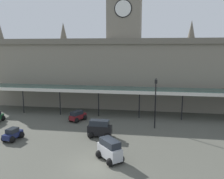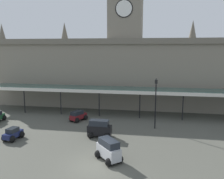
# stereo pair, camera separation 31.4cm
# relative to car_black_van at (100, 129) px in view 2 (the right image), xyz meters

# --- Properties ---
(ground_plane) EXTENTS (140.00, 140.00, 0.00)m
(ground_plane) POSITION_rel_car_black_van_xyz_m (0.96, -5.91, -0.81)
(ground_plane) COLOR #4D4D44
(station_building) EXTENTS (42.74, 6.48, 17.73)m
(station_building) POSITION_rel_car_black_van_xyz_m (0.96, 14.11, 4.91)
(station_building) COLOR gray
(station_building) RESTS_ON ground
(entrance_canopy) EXTENTS (37.22, 3.26, 3.61)m
(entrance_canopy) POSITION_rel_car_black_van_xyz_m (0.96, 8.65, 2.66)
(entrance_canopy) COLOR #38564C
(entrance_canopy) RESTS_ON ground
(car_black_van) EXTENTS (2.41, 1.61, 1.77)m
(car_black_van) POSITION_rel_car_black_van_xyz_m (0.00, 0.00, 0.00)
(car_black_van) COLOR black
(car_black_van) RESTS_ON ground
(car_silver_van) EXTENTS (2.48, 2.54, 1.77)m
(car_silver_van) POSITION_rel_car_black_van_xyz_m (1.84, -4.91, 0.00)
(car_silver_van) COLOR #B2B5BA
(car_silver_van) RESTS_ON ground
(car_navy_sedan) EXTENTS (1.72, 2.16, 1.19)m
(car_navy_sedan) POSITION_rel_car_black_van_xyz_m (-8.25, -2.06, -0.30)
(car_navy_sedan) COLOR #19214C
(car_navy_sedan) RESTS_ON ground
(car_maroon_estate) EXTENTS (2.10, 2.42, 1.27)m
(car_maroon_estate) POSITION_rel_car_black_van_xyz_m (-3.81, 4.96, -0.24)
(car_maroon_estate) COLOR maroon
(car_maroon_estate) RESTS_ON ground
(victorian_lamppost) EXTENTS (0.30, 0.30, 5.65)m
(victorian_lamppost) POSITION_rel_car_black_van_xyz_m (5.52, 3.62, 2.65)
(victorian_lamppost) COLOR black
(victorian_lamppost) RESTS_ON ground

